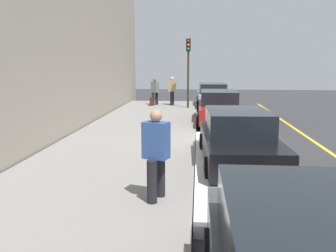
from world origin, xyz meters
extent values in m
plane|color=#333335|center=(0.00, 0.00, 0.00)|extent=(56.00, 56.00, 0.00)
cube|color=gray|center=(0.00, -3.30, 0.07)|extent=(28.00, 4.60, 0.15)
cube|color=gold|center=(0.00, 3.20, 0.00)|extent=(28.00, 0.14, 0.01)
cube|color=white|center=(1.98, -0.70, 0.11)|extent=(8.02, 0.56, 0.22)
cylinder|color=black|center=(-10.14, 0.86, 0.32)|extent=(0.65, 0.24, 0.64)
cylinder|color=black|center=(-10.09, -0.82, 0.32)|extent=(0.65, 0.24, 0.64)
cylinder|color=black|center=(-12.85, 0.78, 0.32)|extent=(0.65, 0.24, 0.64)
cylinder|color=black|center=(-12.80, -0.90, 0.32)|extent=(0.65, 0.24, 0.64)
cube|color=#B7BABF|center=(-11.47, -0.02, 0.59)|extent=(4.42, 1.93, 0.64)
cube|color=black|center=(-11.69, -0.03, 1.21)|extent=(2.32, 1.67, 0.60)
cylinder|color=black|center=(-3.75, 0.85, 0.32)|extent=(0.64, 0.22, 0.64)
cylinder|color=black|center=(-3.75, -0.83, 0.32)|extent=(0.64, 0.22, 0.64)
cylinder|color=black|center=(-6.71, 0.86, 0.32)|extent=(0.64, 0.22, 0.64)
cylinder|color=black|center=(-6.71, -0.82, 0.32)|extent=(0.64, 0.22, 0.64)
cube|color=maroon|center=(-5.23, 0.02, 0.59)|extent=(4.78, 1.81, 0.64)
cube|color=black|center=(-5.47, 0.02, 1.21)|extent=(2.49, 1.61, 0.60)
cylinder|color=black|center=(3.23, 1.02, 0.32)|extent=(0.65, 0.24, 0.64)
cylinder|color=black|center=(3.29, -0.66, 0.32)|extent=(0.65, 0.24, 0.64)
cylinder|color=black|center=(0.46, 0.93, 0.32)|extent=(0.65, 0.24, 0.64)
cylinder|color=black|center=(0.52, -0.75, 0.32)|extent=(0.65, 0.24, 0.64)
cube|color=black|center=(1.87, 0.14, 0.59)|extent=(4.53, 1.95, 0.64)
cube|color=black|center=(1.65, 0.13, 1.21)|extent=(2.38, 1.68, 0.60)
cube|color=black|center=(8.17, 0.13, 1.21)|extent=(2.38, 1.61, 0.60)
cylinder|color=black|center=(4.89, -1.77, 0.56)|extent=(0.19, 0.19, 0.82)
cylinder|color=black|center=(4.53, -1.65, 0.56)|extent=(0.19, 0.19, 0.82)
cube|color=#335193|center=(4.71, -1.71, 1.31)|extent=(0.43, 0.54, 0.70)
sphere|color=tan|center=(4.71, -1.71, 1.77)|extent=(0.23, 0.23, 0.23)
cylinder|color=black|center=(-11.35, -2.57, 0.57)|extent=(0.20, 0.20, 0.84)
cylinder|color=black|center=(-11.74, -2.55, 0.57)|extent=(0.20, 0.20, 0.84)
cube|color=tan|center=(-11.55, -2.56, 1.35)|extent=(0.33, 0.50, 0.71)
sphere|color=#D8AD8C|center=(-11.55, -2.56, 1.82)|extent=(0.23, 0.23, 0.23)
cylinder|color=black|center=(-11.27, -3.74, 0.55)|extent=(0.19, 0.19, 0.80)
cylinder|color=black|center=(-11.59, -3.55, 0.55)|extent=(0.19, 0.19, 0.80)
cube|color=slate|center=(-11.43, -3.64, 1.28)|extent=(0.48, 0.54, 0.68)
sphere|color=brown|center=(-11.43, -3.64, 1.73)|extent=(0.22, 0.22, 0.22)
cylinder|color=#2D2D19|center=(-10.17, -1.52, 1.80)|extent=(0.12, 0.12, 3.30)
cube|color=black|center=(-10.17, -1.52, 3.80)|extent=(0.26, 0.26, 0.70)
sphere|color=red|center=(-10.02, -1.52, 4.01)|extent=(0.14, 0.14, 0.14)
sphere|color=orange|center=(-10.02, -1.52, 3.79)|extent=(0.14, 0.14, 0.14)
sphere|color=green|center=(-10.02, -1.52, 3.57)|extent=(0.14, 0.14, 0.14)
cube|color=#471E19|center=(-11.06, -3.81, 0.40)|extent=(0.34, 0.22, 0.51)
cylinder|color=#4C4C4C|center=(-11.06, -3.81, 0.84)|extent=(0.03, 0.03, 0.36)
camera|label=1|loc=(11.34, -0.94, 2.73)|focal=38.88mm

